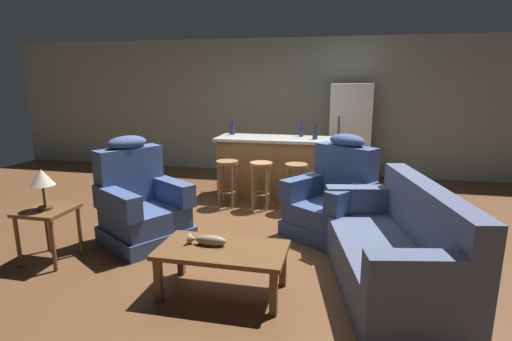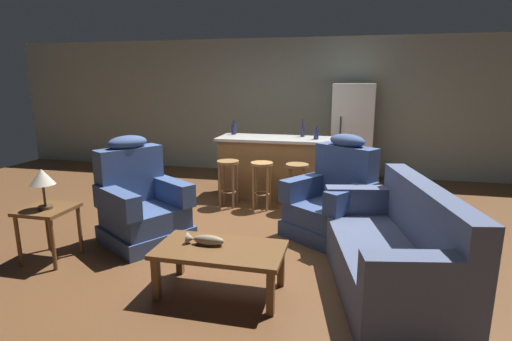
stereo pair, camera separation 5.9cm
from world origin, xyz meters
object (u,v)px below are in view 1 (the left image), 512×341
at_px(recliner_near_island, 333,201).
at_px(bottle_wine_dark, 301,130).
at_px(refrigerator, 350,134).
at_px(bar_stool_left, 227,175).
at_px(bar_stool_middle, 261,177).
at_px(bar_stool_right, 296,178).
at_px(fish_figurine, 207,240).
at_px(coffee_table, 223,254).
at_px(end_table, 48,218).
at_px(bottle_short_amber, 233,129).
at_px(table_lamp, 42,179).
at_px(kitchen_island, 275,167).
at_px(bottle_tall_green, 315,134).
at_px(recliner_near_lamp, 141,205).
at_px(couch, 395,251).

xyz_separation_m(recliner_near_island, bottle_wine_dark, (-0.57, 1.62, 0.63)).
bearing_deg(refrigerator, bar_stool_left, -133.32).
xyz_separation_m(bar_stool_middle, bar_stool_right, (0.50, 0.00, 0.00)).
xyz_separation_m(fish_figurine, recliner_near_island, (1.03, 1.56, -0.04)).
height_order(coffee_table, fish_figurine, fish_figurine).
height_order(end_table, bottle_short_amber, bottle_short_amber).
distance_m(recliner_near_island, end_table, 3.11).
relative_size(end_table, bottle_wine_dark, 2.08).
height_order(bar_stool_left, bottle_wine_dark, bottle_wine_dark).
distance_m(table_lamp, refrigerator, 4.98).
bearing_deg(refrigerator, kitchen_island, -133.46).
relative_size(table_lamp, kitchen_island, 0.23).
relative_size(kitchen_island, bar_stool_left, 2.65).
distance_m(coffee_table, bar_stool_left, 2.47).
bearing_deg(kitchen_island, bottle_wine_dark, 27.14).
relative_size(coffee_table, bottle_wine_dark, 4.09).
distance_m(fish_figurine, kitchen_island, 2.98).
xyz_separation_m(bottle_short_amber, bottle_wine_dark, (1.13, -0.01, 0.01)).
distance_m(fish_figurine, bottle_wine_dark, 3.26).
distance_m(bar_stool_left, bar_stool_middle, 0.50).
height_order(recliner_near_island, refrigerator, refrigerator).
relative_size(bar_stool_right, bottle_short_amber, 2.95).
height_order(end_table, bottle_tall_green, bottle_tall_green).
xyz_separation_m(table_lamp, kitchen_island, (1.83, 2.80, -0.39)).
xyz_separation_m(coffee_table, table_lamp, (-1.90, 0.20, 0.50)).
bearing_deg(recliner_near_island, bar_stool_right, -110.42).
xyz_separation_m(kitchen_island, bar_stool_middle, (-0.09, -0.63, -0.01)).
bearing_deg(bottle_tall_green, recliner_near_lamp, -131.69).
bearing_deg(table_lamp, fish_figurine, -5.64).
bearing_deg(refrigerator, couch, -83.99).
bearing_deg(end_table, table_lamp, -67.13).
bearing_deg(bottle_tall_green, bar_stool_middle, -140.02).
relative_size(end_table, bottle_tall_green, 2.74).
relative_size(table_lamp, bar_stool_middle, 0.60).
height_order(recliner_near_lamp, bottle_tall_green, recliner_near_lamp).
relative_size(bottle_short_amber, bottle_wine_dark, 0.86).
bearing_deg(table_lamp, refrigerator, 53.46).
relative_size(bottle_tall_green, bottle_short_amber, 0.89).
xyz_separation_m(end_table, bar_stool_middle, (1.75, 2.14, 0.01)).
distance_m(fish_figurine, bottle_tall_green, 3.07).
bearing_deg(bar_stool_right, recliner_near_lamp, -138.12).
bearing_deg(coffee_table, bar_stool_left, 105.61).
height_order(kitchen_island, bottle_wine_dark, bottle_wine_dark).
distance_m(fish_figurine, bottle_short_amber, 3.30).
bearing_deg(refrigerator, recliner_near_island, -93.98).
bearing_deg(bar_stool_left, end_table, -120.25).
relative_size(end_table, bar_stool_middle, 0.82).
distance_m(kitchen_island, bottle_wine_dark, 0.72).
height_order(recliner_near_island, bar_stool_right, recliner_near_island).
distance_m(couch, bar_stool_right, 2.24).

